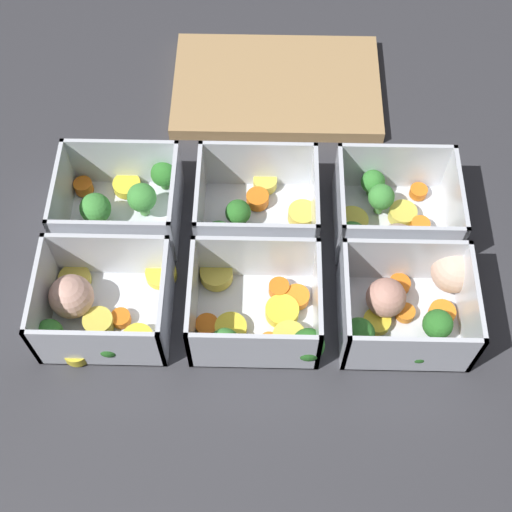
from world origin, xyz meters
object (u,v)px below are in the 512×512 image
object	(u,v)px
container_far_right	(391,219)
container_near_left	(96,307)
container_far_left	(121,203)
container_near_center	(259,314)
container_far_center	(252,218)
container_near_right	(412,304)

from	to	relation	value
container_far_right	container_near_left	bearing A→B (deg)	-159.85
container_near_left	container_far_left	distance (m)	0.14
container_far_right	container_near_center	bearing A→B (deg)	-140.64
container_far_center	container_far_right	distance (m)	0.16
container_far_left	container_far_right	bearing A→B (deg)	-2.96
container_near_right	container_far_center	world-z (taller)	same
container_far_left	container_far_right	xyz separation A→B (m)	(0.32, -0.02, -0.00)
container_near_center	container_far_right	distance (m)	0.20
container_far_center	container_near_right	bearing A→B (deg)	-31.94
container_far_left	container_far_right	world-z (taller)	same
container_near_left	container_near_right	world-z (taller)	same
container_far_center	container_far_right	bearing A→B (deg)	0.35
container_far_left	container_far_center	bearing A→B (deg)	-6.38
container_near_left	container_far_center	world-z (taller)	same
container_near_left	container_far_left	bearing A→B (deg)	85.43
container_near_right	container_near_left	bearing A→B (deg)	-178.31
container_near_left	container_far_center	bearing A→B (deg)	35.66
container_near_left	container_near_right	xyz separation A→B (m)	(0.35, 0.01, 0.00)
container_near_left	container_near_center	bearing A→B (deg)	-1.26
container_far_left	container_near_left	bearing A→B (deg)	-94.57
container_near_center	container_far_center	bearing A→B (deg)	94.74
container_far_left	container_near_center	bearing A→B (deg)	-40.34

